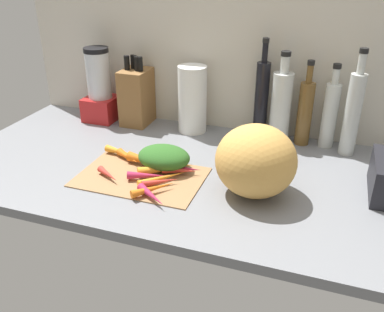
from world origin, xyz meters
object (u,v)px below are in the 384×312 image
at_px(carrot_2, 173,165).
at_px(carrot_9, 179,170).
at_px(bottle_4, 353,112).
at_px(carrot_10, 166,168).
at_px(carrot_8, 108,175).
at_px(bottle_0, 261,99).
at_px(cutting_board, 141,176).
at_px(carrot_11, 162,178).
at_px(carrot_5, 161,182).
at_px(carrot_7, 121,152).
at_px(winter_squash, 256,161).
at_px(knife_block, 137,96).
at_px(carrot_6, 149,161).
at_px(carrot_4, 146,175).
at_px(carrot_12, 128,157).
at_px(bottle_1, 281,106).
at_px(carrot_3, 152,195).
at_px(carrot_0, 178,168).
at_px(bottle_2, 305,112).
at_px(bottle_3, 330,113).
at_px(blender_appliance, 100,90).
at_px(carrot_1, 153,189).
at_px(paper_towel_roll, 192,99).

bearing_deg(carrot_2, carrot_9, -43.42).
bearing_deg(bottle_4, carrot_10, -146.81).
xyz_separation_m(carrot_8, bottle_0, (0.38, 0.48, 0.14)).
height_order(cutting_board, carrot_11, carrot_11).
relative_size(cutting_board, carrot_5, 3.41).
height_order(carrot_7, carrot_11, carrot_7).
distance_m(winter_squash, knife_block, 0.69).
xyz_separation_m(carrot_6, carrot_8, (-0.09, -0.11, -0.01)).
xyz_separation_m(winter_squash, bottle_4, (0.25, 0.37, 0.05)).
relative_size(carrot_4, bottle_0, 0.32).
bearing_deg(carrot_11, bottle_0, 64.48).
bearing_deg(carrot_11, bottle_4, 37.52).
height_order(carrot_11, carrot_12, carrot_12).
bearing_deg(carrot_8, carrot_12, 88.05).
height_order(knife_block, bottle_0, bottle_0).
distance_m(cutting_board, winter_squash, 0.37).
height_order(carrot_9, carrot_11, carrot_9).
bearing_deg(bottle_1, carrot_4, -127.96).
relative_size(carrot_3, carrot_4, 1.03).
bearing_deg(bottle_1, carrot_5, -122.25).
xyz_separation_m(carrot_0, bottle_0, (0.19, 0.38, 0.13)).
bearing_deg(bottle_2, bottle_0, 178.60).
distance_m(winter_squash, bottle_3, 0.45).
height_order(carrot_9, bottle_0, bottle_0).
height_order(cutting_board, carrot_7, carrot_7).
relative_size(carrot_5, blender_appliance, 0.38).
bearing_deg(carrot_2, carrot_1, -90.41).
relative_size(carrot_10, knife_block, 0.65).
distance_m(carrot_0, bottle_1, 0.46).
distance_m(carrot_10, paper_towel_roll, 0.39).
relative_size(carrot_11, bottle_1, 0.47).
bearing_deg(carrot_12, carrot_11, -29.08).
bearing_deg(cutting_board, bottle_2, 43.81).
distance_m(carrot_9, bottle_4, 0.62).
bearing_deg(carrot_4, bottle_2, 46.65).
xyz_separation_m(cutting_board, carrot_12, (-0.08, 0.08, 0.02)).
distance_m(carrot_12, knife_block, 0.37).
xyz_separation_m(carrot_3, carrot_9, (0.02, 0.16, 0.00)).
height_order(carrot_6, bottle_0, bottle_0).
xyz_separation_m(carrot_7, carrot_8, (0.04, -0.15, -0.00)).
relative_size(carrot_9, winter_squash, 0.45).
relative_size(carrot_9, carrot_12, 0.99).
bearing_deg(carrot_8, carrot_0, 29.20).
distance_m(cutting_board, bottle_4, 0.74).
bearing_deg(cutting_board, winter_squash, 4.11).
height_order(winter_squash, bottle_1, bottle_1).
bearing_deg(cutting_board, carrot_4, -29.60).
relative_size(carrot_1, carrot_12, 1.27).
bearing_deg(carrot_3, cutting_board, 127.74).
bearing_deg(carrot_0, carrot_6, 176.10).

